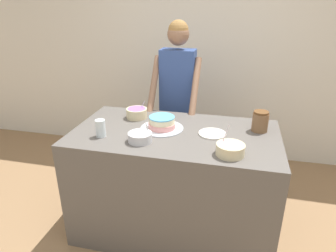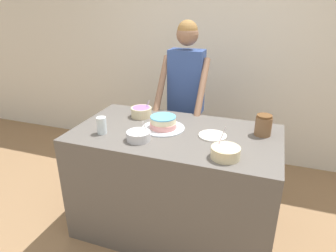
# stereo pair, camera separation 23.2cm
# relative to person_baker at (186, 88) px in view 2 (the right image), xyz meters

# --- Properties ---
(wall_back) EXTENTS (10.00, 0.05, 2.60)m
(wall_back) POSITION_rel_person_baker_xyz_m (0.14, 0.81, 0.22)
(wall_back) COLOR silver
(wall_back) RESTS_ON ground_plane
(counter) EXTENTS (1.63, 0.90, 0.93)m
(counter) POSITION_rel_person_baker_xyz_m (0.14, -0.74, -0.62)
(counter) COLOR #5B5651
(counter) RESTS_ON ground_plane
(person_baker) EXTENTS (0.46, 0.47, 1.74)m
(person_baker) POSITION_rel_person_baker_xyz_m (0.00, 0.00, 0.00)
(person_baker) COLOR #2D2D38
(person_baker) RESTS_ON ground_plane
(cake) EXTENTS (0.35, 0.35, 0.11)m
(cake) POSITION_rel_person_baker_xyz_m (0.02, -0.70, -0.10)
(cake) COLOR silver
(cake) RESTS_ON counter
(frosting_bowl_purple) EXTENTS (0.18, 0.18, 0.15)m
(frosting_bowl_purple) POSITION_rel_person_baker_xyz_m (-0.26, -0.51, -0.10)
(frosting_bowl_purple) COLOR beige
(frosting_bowl_purple) RESTS_ON counter
(frosting_bowl_white) EXTENTS (0.18, 0.18, 0.17)m
(frosting_bowl_white) POSITION_rel_person_baker_xyz_m (-0.08, -0.97, -0.11)
(frosting_bowl_white) COLOR silver
(frosting_bowl_white) RESTS_ON counter
(frosting_bowl_pink) EXTENTS (0.19, 0.19, 0.19)m
(frosting_bowl_pink) POSITION_rel_person_baker_xyz_m (0.58, -1.02, -0.11)
(frosting_bowl_pink) COLOR beige
(frosting_bowl_pink) RESTS_ON counter
(drinking_glass) EXTENTS (0.08, 0.08, 0.13)m
(drinking_glass) POSITION_rel_person_baker_xyz_m (-0.40, -0.95, -0.08)
(drinking_glass) COLOR silver
(drinking_glass) RESTS_ON counter
(ceramic_plate) EXTENTS (0.22, 0.22, 0.01)m
(ceramic_plate) POSITION_rel_person_baker_xyz_m (0.43, -0.72, -0.14)
(ceramic_plate) COLOR white
(ceramic_plate) RESTS_ON counter
(stoneware_jar) EXTENTS (0.13, 0.13, 0.17)m
(stoneware_jar) POSITION_rel_person_baker_xyz_m (0.79, -0.56, -0.07)
(stoneware_jar) COLOR brown
(stoneware_jar) RESTS_ON counter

